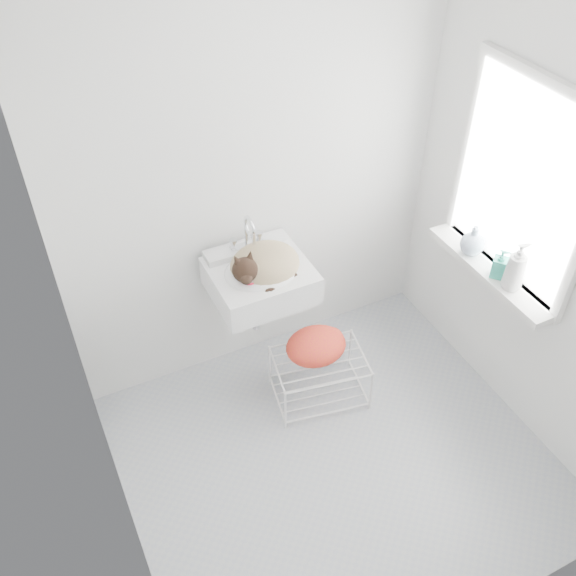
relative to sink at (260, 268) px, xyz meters
name	(u,v)px	position (x,y,z in m)	size (l,w,h in m)	color
floor	(336,460)	(0.10, -0.74, -0.85)	(2.20, 2.00, 0.02)	#A6AAAE
back_wall	(255,176)	(0.10, 0.26, 0.40)	(2.20, 0.02, 2.50)	white
right_wall	(550,222)	(1.20, -0.74, 0.40)	(0.02, 2.00, 2.50)	white
left_wall	(89,377)	(-1.00, -0.74, 0.40)	(0.02, 2.00, 2.50)	white
window_glass	(524,185)	(1.18, -0.54, 0.50)	(0.01, 0.80, 1.00)	white
window_frame	(521,185)	(1.17, -0.54, 0.50)	(0.04, 0.90, 1.10)	white
windowsill	(489,271)	(1.11, -0.54, -0.02)	(0.16, 0.88, 0.04)	white
sink	(260,268)	(0.00, 0.00, 0.00)	(0.53, 0.46, 0.21)	white
faucet	(245,229)	(0.00, 0.18, 0.14)	(0.19, 0.14, 0.19)	silver
cat	(263,264)	(0.01, -0.02, 0.04)	(0.41, 0.33, 0.25)	#9F885D
wire_rack	(319,378)	(0.23, -0.29, -0.70)	(0.51, 0.36, 0.31)	white
towel	(316,351)	(0.22, -0.25, -0.51)	(0.36, 0.25, 0.15)	#CD5B0C
bottle_a	(510,287)	(1.10, -0.71, 0.00)	(0.09, 0.09, 0.23)	silver
bottle_b	(497,276)	(1.10, -0.61, 0.00)	(0.07, 0.08, 0.17)	teal
bottle_c	(470,252)	(1.10, -0.38, 0.00)	(0.13, 0.13, 0.17)	silver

